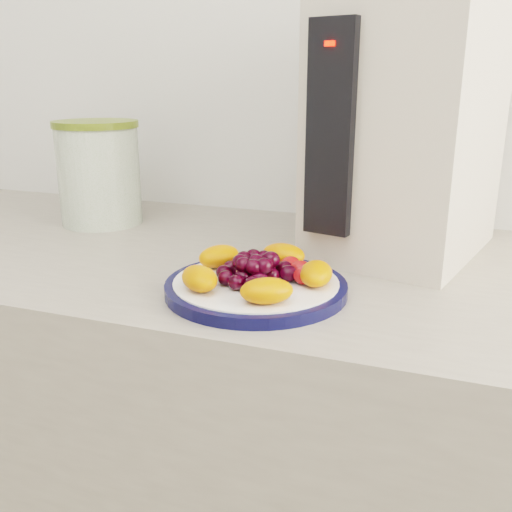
% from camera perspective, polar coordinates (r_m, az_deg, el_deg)
% --- Properties ---
extents(wall_back, '(3.50, 0.02, 2.60)m').
position_cam_1_polar(wall_back, '(1.17, 3.68, 24.00)').
color(wall_back, silver).
rests_on(wall_back, floor).
extents(counter, '(3.50, 0.60, 0.90)m').
position_cam_1_polar(counter, '(1.12, -2.10, -22.13)').
color(counter, gray).
rests_on(counter, floor).
extents(cabinet_face, '(3.48, 0.58, 0.84)m').
position_cam_1_polar(cabinet_face, '(1.14, -2.08, -23.29)').
color(cabinet_face, '#996F52').
rests_on(cabinet_face, floor).
extents(plate_rim, '(0.23, 0.23, 0.01)m').
position_cam_1_polar(plate_rim, '(0.73, 0.00, -3.17)').
color(plate_rim, '#090C34').
rests_on(plate_rim, counter).
extents(plate_face, '(0.21, 0.21, 0.02)m').
position_cam_1_polar(plate_face, '(0.73, 0.00, -3.09)').
color(plate_face, white).
rests_on(plate_face, counter).
extents(canister, '(0.19, 0.19, 0.18)m').
position_cam_1_polar(canister, '(1.11, -15.38, 7.69)').
color(canister, '#315A11').
rests_on(canister, counter).
extents(canister_lid, '(0.20, 0.20, 0.01)m').
position_cam_1_polar(canister_lid, '(1.10, -15.79, 12.59)').
color(canister_lid, '#606D22').
rests_on(canister_lid, canister).
extents(appliance_body, '(0.28, 0.35, 0.38)m').
position_cam_1_polar(appliance_body, '(0.92, 15.15, 12.23)').
color(appliance_body, beige).
rests_on(appliance_body, counter).
extents(appliance_panel, '(0.07, 0.04, 0.28)m').
position_cam_1_polar(appliance_panel, '(0.79, 7.51, 12.33)').
color(appliance_panel, black).
rests_on(appliance_panel, appliance_body).
extents(appliance_led, '(0.01, 0.01, 0.01)m').
position_cam_1_polar(appliance_led, '(0.78, 7.43, 20.33)').
color(appliance_led, '#FF0C05').
rests_on(appliance_led, appliance_panel).
extents(fruit_plate, '(0.20, 0.20, 0.04)m').
position_cam_1_polar(fruit_plate, '(0.73, 0.48, -1.33)').
color(fruit_plate, '#DC5D08').
rests_on(fruit_plate, plate_face).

